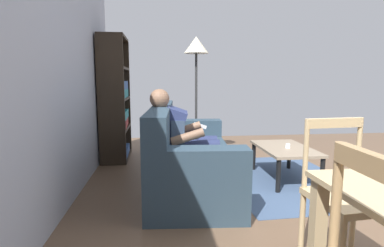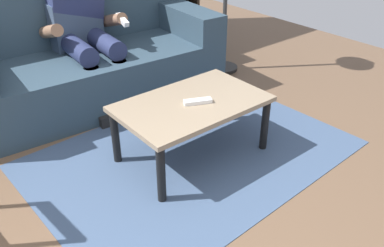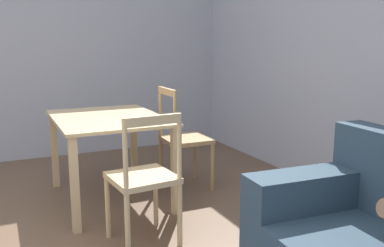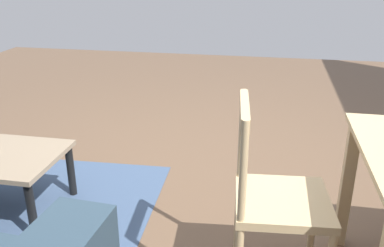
{
  "view_description": "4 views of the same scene",
  "coord_description": "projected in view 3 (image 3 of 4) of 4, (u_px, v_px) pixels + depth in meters",
  "views": [
    {
      "loc": [
        -2.07,
        2.1,
        1.17
      ],
      "look_at": [
        1.19,
        1.73,
        0.7
      ],
      "focal_mm": 28.45,
      "sensor_mm": 36.0,
      "label": 1
    },
    {
      "loc": [
        -0.1,
        -1.09,
        1.53
      ],
      "look_at": [
        1.29,
        0.62,
        0.23
      ],
      "focal_mm": 38.1,
      "sensor_mm": 36.0,
      "label": 2
    },
    {
      "loc": [
        2.1,
        0.13,
        1.37
      ],
      "look_at": [
        -0.09,
        1.17,
        0.9
      ],
      "focal_mm": 38.21,
      "sensor_mm": 36.0,
      "label": 3
    },
    {
      "loc": [
        -0.37,
        2.64,
        1.49
      ],
      "look_at": [
        -0.09,
        1.17,
        0.9
      ],
      "focal_mm": 39.03,
      "sensor_mm": 36.0,
      "label": 4
    }
  ],
  "objects": [
    {
      "name": "dining_chair_facing_couch",
      "position": [
        144.0,
        179.0,
        2.78
      ],
      "size": [
        0.46,
        0.46,
        0.93
      ],
      "color": "#D1B27F",
      "rests_on": "ground_plane"
    },
    {
      "name": "dining_chair_near_wall",
      "position": [
        183.0,
        139.0,
        3.91
      ],
      "size": [
        0.43,
        0.43,
        0.98
      ],
      "color": "tan",
      "rests_on": "ground_plane"
    },
    {
      "name": "dining_table",
      "position": [
        108.0,
        130.0,
        3.58
      ],
      "size": [
        1.21,
        0.9,
        0.76
      ],
      "color": "#D1B27F",
      "rests_on": "ground_plane"
    }
  ]
}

